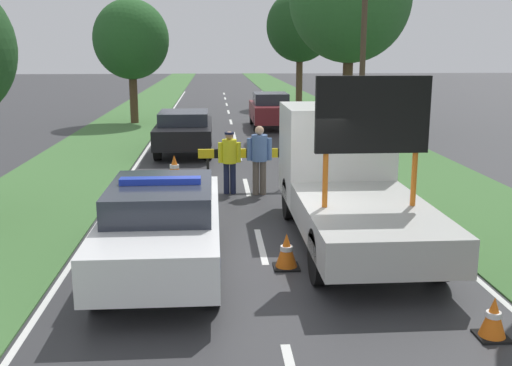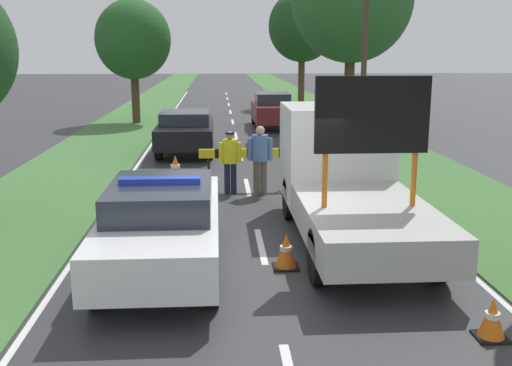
% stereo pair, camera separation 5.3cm
% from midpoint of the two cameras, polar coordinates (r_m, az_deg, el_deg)
% --- Properties ---
extents(ground_plane, '(160.00, 160.00, 0.00)m').
position_cam_midpoint_polar(ground_plane, '(10.62, 0.86, -7.05)').
color(ground_plane, '#333335').
extents(lane_markings, '(6.71, 57.10, 0.01)m').
position_cam_midpoint_polar(lane_markings, '(23.66, -1.74, 3.96)').
color(lane_markings, silver).
rests_on(lane_markings, ground).
extents(grass_verge_left, '(3.49, 120.00, 0.03)m').
position_cam_midpoint_polar(grass_verge_left, '(30.49, -11.96, 5.67)').
color(grass_verge_left, '#427038').
rests_on(grass_verge_left, ground).
extents(grass_verge_right, '(3.49, 120.00, 0.03)m').
position_cam_midpoint_polar(grass_verge_right, '(30.76, 7.50, 5.89)').
color(grass_verge_right, '#427038').
rests_on(grass_verge_right, ground).
extents(police_car, '(1.84, 4.95, 1.58)m').
position_cam_midpoint_polar(police_car, '(9.96, -8.76, -3.74)').
color(police_car, white).
rests_on(police_car, ground).
extents(work_truck, '(2.13, 5.87, 3.17)m').
position_cam_midpoint_polar(work_truck, '(11.82, 8.62, 0.80)').
color(work_truck, white).
rests_on(work_truck, ground).
extents(road_barrier, '(2.47, 0.08, 1.07)m').
position_cam_midpoint_polar(road_barrier, '(15.45, -0.79, 2.56)').
color(road_barrier, black).
rests_on(road_barrier, ground).
extents(police_officer, '(0.57, 0.36, 1.59)m').
position_cam_midpoint_polar(police_officer, '(14.98, -2.37, 2.50)').
color(police_officer, '#191E38').
rests_on(police_officer, ground).
extents(pedestrian_civilian, '(0.62, 0.40, 1.73)m').
position_cam_midpoint_polar(pedestrian_civilian, '(14.84, 0.49, 2.72)').
color(pedestrian_civilian, brown).
rests_on(pedestrian_civilian, ground).
extents(traffic_cone_near_police, '(0.53, 0.53, 0.73)m').
position_cam_midpoint_polar(traffic_cone_near_police, '(16.68, -7.59, 1.41)').
color(traffic_cone_near_police, black).
rests_on(traffic_cone_near_police, ground).
extents(traffic_cone_centre_front, '(0.39, 0.39, 0.55)m').
position_cam_midpoint_polar(traffic_cone_centre_front, '(8.28, 21.75, -11.88)').
color(traffic_cone_centre_front, black).
rests_on(traffic_cone_centre_front, ground).
extents(traffic_cone_near_truck, '(0.46, 0.46, 0.64)m').
position_cam_midpoint_polar(traffic_cone_near_truck, '(16.80, 6.33, 1.38)').
color(traffic_cone_near_truck, black).
rests_on(traffic_cone_near_truck, ground).
extents(traffic_cone_behind_barrier, '(0.43, 0.43, 0.60)m').
position_cam_midpoint_polar(traffic_cone_behind_barrier, '(10.03, 3.03, -6.48)').
color(traffic_cone_behind_barrier, black).
rests_on(traffic_cone_behind_barrier, ground).
extents(queued_car_sedan_black, '(1.89, 4.55, 1.47)m').
position_cam_midpoint_polar(queued_car_sedan_black, '(21.17, -6.64, 5.01)').
color(queued_car_sedan_black, black).
rests_on(queued_car_sedan_black, ground).
extents(queued_car_wagon_maroon, '(1.72, 4.31, 1.61)m').
position_cam_midpoint_polar(queued_car_wagon_maroon, '(27.87, 1.59, 6.99)').
color(queued_car_wagon_maroon, maroon).
rests_on(queued_car_wagon_maroon, ground).
extents(roadside_tree_mid_left, '(4.16, 4.16, 7.14)m').
position_cam_midpoint_polar(roadside_tree_mid_left, '(38.29, 4.46, 14.65)').
color(roadside_tree_mid_left, '#4C3823').
rests_on(roadside_tree_mid_left, ground).
extents(roadside_tree_mid_right, '(3.60, 3.60, 5.92)m').
position_cam_midpoint_polar(roadside_tree_mid_right, '(29.97, -11.58, 13.22)').
color(roadside_tree_mid_right, '#4C3823').
rests_on(roadside_tree_mid_right, ground).
extents(utility_pole, '(1.20, 0.20, 8.21)m').
position_cam_midpoint_polar(utility_pole, '(21.78, 10.44, 14.14)').
color(utility_pole, '#473828').
rests_on(utility_pole, ground).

